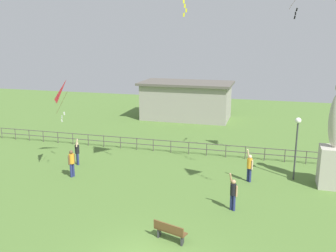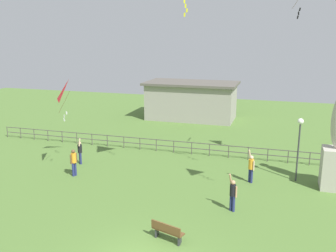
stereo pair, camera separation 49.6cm
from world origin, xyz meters
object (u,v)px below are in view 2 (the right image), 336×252
at_px(person_0, 251,167).
at_px(person_1, 80,151).
at_px(lamppost, 299,135).
at_px(kite_6, 70,92).
at_px(park_bench, 167,231).
at_px(person_3, 233,193).
at_px(person_2, 74,161).
at_px(statue_monument, 336,153).

distance_m(person_0, person_1, 11.58).
relative_size(lamppost, kite_6, 1.53).
relative_size(park_bench, person_1, 0.82).
bearing_deg(lamppost, park_bench, -121.82).
xyz_separation_m(person_0, kite_6, (-11.10, -1.63, 4.29)).
bearing_deg(person_0, lamppost, 22.64).
xyz_separation_m(person_0, person_3, (-0.56, -4.12, -0.03)).
distance_m(person_2, person_3, 10.42).
distance_m(person_3, kite_6, 11.66).
relative_size(lamppost, person_2, 2.25).
distance_m(lamppost, person_1, 14.40).
height_order(person_2, kite_6, kite_6).
bearing_deg(person_2, park_bench, -35.47).
xyz_separation_m(lamppost, person_1, (-14.22, -1.13, -1.95)).
bearing_deg(lamppost, statue_monument, -16.31).
xyz_separation_m(person_1, kite_6, (0.48, -1.59, 4.35)).
distance_m(person_1, kite_6, 4.66).
bearing_deg(statue_monument, person_1, -178.09).
xyz_separation_m(person_1, person_3, (11.02, -4.09, 0.03)).
bearing_deg(person_1, person_2, -69.57).
xyz_separation_m(statue_monument, person_3, (-5.23, -4.63, -1.15)).
relative_size(lamppost, person_1, 2.08).
bearing_deg(person_1, park_bench, -41.73).
xyz_separation_m(lamppost, kite_6, (-13.74, -2.73, 2.40)).
height_order(person_1, person_3, person_3).
height_order(lamppost, person_3, lamppost).
bearing_deg(statue_monument, person_2, -170.21).
distance_m(lamppost, kite_6, 14.22).
xyz_separation_m(lamppost, person_2, (-13.43, -3.26, -1.89)).
distance_m(person_2, kite_6, 4.34).
height_order(lamppost, person_2, lamppost).
distance_m(statue_monument, lamppost, 2.25).
bearing_deg(person_1, person_3, -20.37).
bearing_deg(statue_monument, kite_6, -172.29).
bearing_deg(person_1, lamppost, 4.56).
xyz_separation_m(park_bench, person_1, (-8.70, 7.76, 0.48)).
bearing_deg(person_2, person_1, 110.43).
bearing_deg(statue_monument, person_3, -138.45).
height_order(statue_monument, person_0, statue_monument).
height_order(lamppost, kite_6, kite_6).
bearing_deg(statue_monument, person_0, -173.77).
xyz_separation_m(statue_monument, person_1, (-16.25, -0.54, -1.18)).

